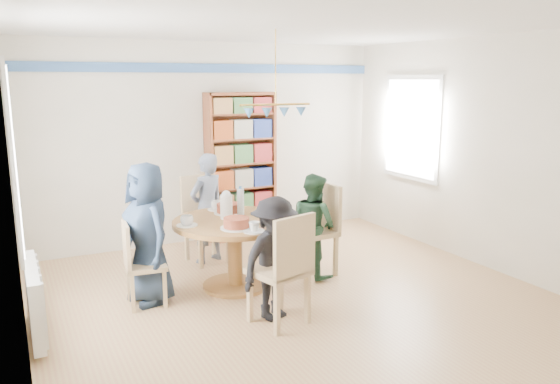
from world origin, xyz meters
TOP-DOWN VIEW (x-y plane):
  - ground at (0.00, 0.00)m, footprint 5.00×5.00m
  - room_shell at (-0.26, 0.87)m, footprint 5.00×5.00m
  - radiator at (-2.42, 0.30)m, footprint 0.12×1.00m
  - dining_table at (-0.43, 0.62)m, footprint 1.30×1.30m
  - chair_left at (-1.47, 0.59)m, footprint 0.41×0.41m
  - chair_right at (0.62, 0.61)m, footprint 0.48×0.48m
  - chair_far at (-0.42, 1.65)m, footprint 0.53×0.53m
  - chair_near at (-0.38, -0.46)m, footprint 0.57×0.57m
  - person_left at (-1.34, 0.66)m, footprint 0.60×0.78m
  - person_right at (0.52, 0.57)m, footprint 0.56×0.66m
  - person_far at (-0.40, 1.56)m, footprint 0.57×0.48m
  - person_near at (-0.40, -0.27)m, footprint 0.85×0.65m
  - bookshelf at (0.37, 2.34)m, footprint 0.97×0.29m
  - tableware at (-0.46, 0.64)m, footprint 1.25×1.25m

SIDE VIEW (x-z plane):
  - ground at x=0.00m, z-range 0.00..0.00m
  - radiator at x=-2.42m, z-range 0.05..0.65m
  - chair_left at x=-1.47m, z-range 0.04..0.90m
  - dining_table at x=-0.43m, z-range 0.18..0.93m
  - chair_right at x=0.62m, z-range 0.05..1.09m
  - chair_near at x=-0.38m, z-range 0.05..1.10m
  - chair_far at x=-0.42m, z-range 0.05..1.11m
  - person_near at x=-0.40m, z-range 0.00..1.16m
  - person_right at x=0.52m, z-range 0.00..1.18m
  - person_far at x=-0.40m, z-range 0.00..1.34m
  - person_left at x=-1.34m, z-range 0.00..1.42m
  - tableware at x=-0.46m, z-range 0.66..0.99m
  - bookshelf at x=0.37m, z-range -0.02..2.02m
  - room_shell at x=-0.26m, z-range -0.85..4.15m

